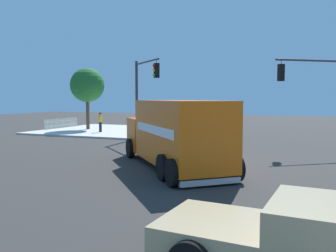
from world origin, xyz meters
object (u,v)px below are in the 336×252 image
object	(u,v)px
shade_tree_near	(87,85)
pedestrian_near_corner	(100,120)
delivery_truck	(175,133)
traffic_light_primary	(321,88)
pickup_tan	(311,239)
sedan_black	(207,129)
traffic_light_secondary	(143,87)

from	to	relation	value
shade_tree_near	pedestrian_near_corner	bearing A→B (deg)	52.63
delivery_truck	shade_tree_near	bearing A→B (deg)	-134.46
traffic_light_primary	pickup_tan	xyz separation A→B (m)	(16.46, -0.31, -2.93)
pickup_tan	shade_tree_near	size ratio (longest dim) A/B	0.91
shade_tree_near	delivery_truck	bearing A→B (deg)	45.54
sedan_black	shade_tree_near	size ratio (longest dim) A/B	0.76
traffic_light_secondary	pickup_tan	xyz separation A→B (m)	(16.91, 11.44, -3.20)
delivery_truck	traffic_light_primary	world-z (taller)	traffic_light_primary
pickup_tan	shade_tree_near	distance (m)	30.32
delivery_truck	shade_tree_near	size ratio (longest dim) A/B	1.33
delivery_truck	sedan_black	distance (m)	13.22
traffic_light_primary	pedestrian_near_corner	size ratio (longest dim) A/B	3.13
delivery_truck	pedestrian_near_corner	xyz separation A→B (m)	(-12.04, -11.66, -0.40)
pickup_tan	pedestrian_near_corner	distance (m)	26.70
shade_tree_near	traffic_light_secondary	bearing A→B (deg)	57.29
pickup_tan	delivery_truck	bearing A→B (deg)	-145.75
sedan_black	pedestrian_near_corner	xyz separation A→B (m)	(0.95, -9.37, 0.52)
sedan_black	pedestrian_near_corner	size ratio (longest dim) A/B	2.50
traffic_light_primary	pickup_tan	size ratio (longest dim) A/B	1.03
sedan_black	shade_tree_near	world-z (taller)	shade_tree_near
traffic_light_primary	traffic_light_secondary	distance (m)	11.77
delivery_truck	pedestrian_near_corner	distance (m)	16.76
delivery_truck	shade_tree_near	world-z (taller)	shade_tree_near
traffic_light_secondary	pickup_tan	size ratio (longest dim) A/B	1.08
pickup_tan	pedestrian_near_corner	size ratio (longest dim) A/B	3.02
delivery_truck	traffic_light_secondary	bearing A→B (deg)	-146.05
pickup_tan	pedestrian_near_corner	xyz separation A→B (m)	(-20.33, -17.30, 0.42)
pickup_tan	shade_tree_near	bearing A→B (deg)	-138.20
traffic_light_primary	sedan_black	distance (m)	10.03
delivery_truck	traffic_light_primary	size ratio (longest dim) A/B	1.40
pedestrian_near_corner	traffic_light_secondary	bearing A→B (deg)	59.68
traffic_light_primary	traffic_light_secondary	world-z (taller)	traffic_light_secondary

